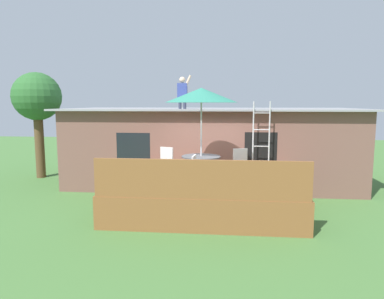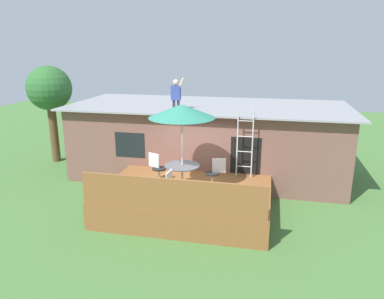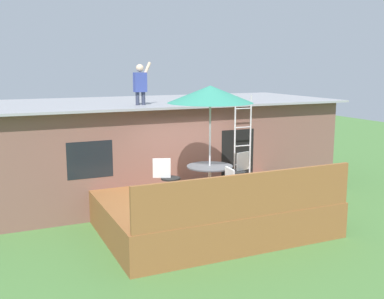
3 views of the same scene
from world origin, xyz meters
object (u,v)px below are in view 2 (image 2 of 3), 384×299
(patio_umbrella, at_px, (182,111))
(patio_chair_right, at_px, (215,173))
(patio_chair_left, at_px, (157,168))
(patio_chair_near, at_px, (171,186))
(backyard_tree, at_px, (49,90))
(person_figure, at_px, (176,92))
(patio_table, at_px, (182,170))
(step_ladder, at_px, (245,144))

(patio_umbrella, relative_size, patio_chair_right, 2.76)
(patio_chair_left, bearing_deg, patio_chair_near, -36.42)
(patio_umbrella, height_order, patio_chair_left, patio_umbrella)
(patio_chair_right, height_order, backyard_tree, backyard_tree)
(patio_umbrella, distance_m, person_figure, 2.57)
(patio_table, distance_m, backyard_tree, 7.94)
(step_ladder, bearing_deg, person_figure, 158.50)
(patio_umbrella, relative_size, patio_chair_near, 2.76)
(patio_table, bearing_deg, step_ladder, 40.40)
(person_figure, bearing_deg, patio_table, -71.78)
(patio_umbrella, relative_size, patio_chair_left, 2.76)
(patio_table, distance_m, person_figure, 3.24)
(patio_chair_right, bearing_deg, backyard_tree, -42.24)
(step_ladder, bearing_deg, patio_umbrella, -139.60)
(step_ladder, height_order, patio_chair_left, step_ladder)
(patio_umbrella, xyz_separation_m, patio_chair_near, (-0.08, -0.96, -1.89))
(patio_umbrella, bearing_deg, patio_table, -33.69)
(patio_chair_left, relative_size, patio_chair_right, 1.00)
(patio_chair_right, distance_m, patio_chair_near, 1.60)
(step_ladder, bearing_deg, patio_table, -139.60)
(person_figure, height_order, backyard_tree, backyard_tree)
(person_figure, bearing_deg, patio_chair_right, -51.30)
(patio_chair_near, bearing_deg, patio_chair_left, 35.97)
(patio_chair_left, relative_size, backyard_tree, 0.22)
(patio_table, height_order, patio_umbrella, patio_umbrella)
(person_figure, distance_m, patio_chair_left, 2.96)
(step_ladder, relative_size, person_figure, 1.98)
(patio_table, bearing_deg, backyard_tree, 149.90)
(patio_chair_right, bearing_deg, step_ladder, -140.66)
(patio_umbrella, distance_m, patio_chair_right, 2.12)
(person_figure, distance_m, patio_chair_right, 3.47)
(patio_chair_near, bearing_deg, patio_table, 0.00)
(patio_chair_near, bearing_deg, step_ladder, -31.81)
(patio_umbrella, relative_size, backyard_tree, 0.61)
(patio_table, relative_size, step_ladder, 0.47)
(patio_chair_left, height_order, patio_chair_near, same)
(patio_chair_near, height_order, backyard_tree, backyard_tree)
(person_figure, xyz_separation_m, patio_chair_left, (-0.08, -2.07, -2.11))
(patio_umbrella, distance_m, step_ladder, 2.56)
(patio_table, relative_size, patio_chair_near, 1.13)
(patio_chair_near, bearing_deg, patio_chair_right, -34.22)
(step_ladder, bearing_deg, patio_chair_left, -157.19)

